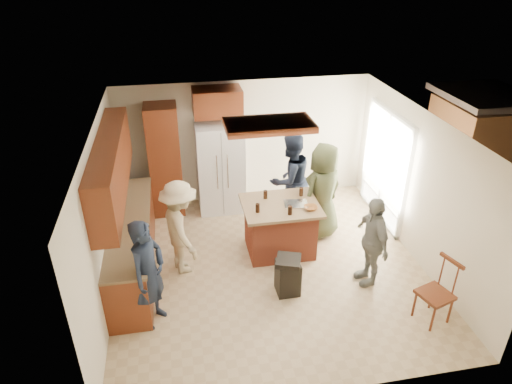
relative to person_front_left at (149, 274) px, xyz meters
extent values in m
plane|color=tan|center=(1.88, 0.89, -0.83)|extent=(5.00, 5.00, 0.00)
plane|color=white|center=(1.88, 0.89, 1.67)|extent=(5.00, 5.00, 0.00)
plane|color=beige|center=(1.88, 3.39, 0.42)|extent=(5.00, 0.00, 5.00)
plane|color=beige|center=(1.88, -1.61, 0.42)|extent=(5.00, 0.00, 5.00)
plane|color=beige|center=(-0.62, 0.89, 0.42)|extent=(0.00, 5.00, 5.00)
plane|color=beige|center=(4.38, 0.89, 0.42)|extent=(0.00, 5.00, 5.00)
cube|color=white|center=(4.36, 2.09, 0.22)|extent=(0.02, 1.60, 2.10)
cube|color=white|center=(4.34, 2.09, 0.22)|extent=(0.08, 1.72, 2.10)
cube|color=maroon|center=(1.88, 1.09, 1.61)|extent=(1.30, 0.70, 0.10)
cube|color=white|center=(1.88, 1.09, 1.55)|extent=(1.10, 0.50, 0.02)
cube|color=olive|center=(5.88, 2.09, -0.88)|extent=(3.00, 3.00, 0.10)
cube|color=#593319|center=(6.58, 2.69, 0.17)|extent=(1.40, 1.60, 2.00)
imported|color=#1A2234|center=(0.00, 0.00, 0.00)|extent=(0.70, 0.75, 1.66)
imported|color=black|center=(2.54, 2.24, 0.07)|extent=(1.03, 0.86, 1.81)
imported|color=#363D23|center=(3.00, 1.70, 0.06)|extent=(1.04, 0.92, 1.79)
imported|color=gray|center=(3.34, 0.29, -0.08)|extent=(0.51, 0.91, 1.50)
imported|color=tan|center=(0.47, 1.12, -0.03)|extent=(0.77, 1.14, 1.61)
cube|color=maroon|center=(-0.32, 1.29, -0.39)|extent=(0.60, 3.00, 0.88)
cube|color=#846B4C|center=(-0.32, 1.29, 0.07)|extent=(0.64, 3.00, 0.04)
cube|color=maroon|center=(-0.45, 1.29, 1.04)|extent=(0.35, 3.00, 0.85)
cube|color=maroon|center=(0.28, 3.09, 0.27)|extent=(0.60, 0.60, 2.20)
cube|color=maroon|center=(1.33, 3.09, 1.37)|extent=(0.90, 0.60, 0.50)
cube|color=white|center=(1.33, 3.01, 0.07)|extent=(0.90, 0.72, 1.80)
cube|color=gray|center=(1.33, 2.65, 0.07)|extent=(0.01, 0.01, 1.71)
cylinder|color=silver|center=(1.23, 2.62, 0.16)|extent=(0.02, 0.02, 0.70)
cylinder|color=silver|center=(1.43, 2.62, 0.16)|extent=(0.02, 0.02, 0.70)
cube|color=#AD452C|center=(2.15, 1.34, -0.39)|extent=(1.10, 0.85, 0.88)
cube|color=#8E7352|center=(2.15, 1.34, 0.07)|extent=(1.28, 1.03, 0.05)
cube|color=silver|center=(2.40, 1.29, 0.11)|extent=(0.43, 0.34, 0.02)
imported|color=brown|center=(2.60, 1.09, 0.12)|extent=(0.22, 0.22, 0.05)
cylinder|color=black|center=(1.72, 1.17, 0.17)|extent=(0.07, 0.07, 0.15)
cylinder|color=black|center=(1.94, 1.59, 0.17)|extent=(0.07, 0.07, 0.15)
cylinder|color=black|center=(2.57, 1.57, 0.17)|extent=(0.07, 0.07, 0.15)
cylinder|color=black|center=(2.22, 1.00, 0.17)|extent=(0.07, 0.07, 0.15)
cube|color=black|center=(2.02, 0.25, -0.56)|extent=(0.35, 0.35, 0.55)
cube|color=black|center=(2.02, 0.25, -0.24)|extent=(0.46, 0.46, 0.08)
cube|color=maroon|center=(3.90, -0.70, -0.38)|extent=(0.53, 0.53, 0.05)
cylinder|color=maroon|center=(3.79, -0.92, -0.61)|extent=(0.05, 0.05, 0.44)
cylinder|color=maroon|center=(4.11, -0.81, -0.61)|extent=(0.05, 0.05, 0.44)
cylinder|color=maroon|center=(3.68, -0.59, -0.61)|extent=(0.05, 0.05, 0.44)
cylinder|color=maroon|center=(4.01, -0.49, -0.61)|extent=(0.05, 0.05, 0.44)
cube|color=maroon|center=(4.08, -0.64, 0.14)|extent=(0.16, 0.39, 0.05)
cylinder|color=maroon|center=(4.12, -0.76, -0.11)|extent=(0.03, 0.03, 0.50)
cylinder|color=maroon|center=(4.04, -0.53, -0.11)|extent=(0.03, 0.03, 0.50)
camera|label=1|loc=(0.54, -5.06, 3.93)|focal=32.00mm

